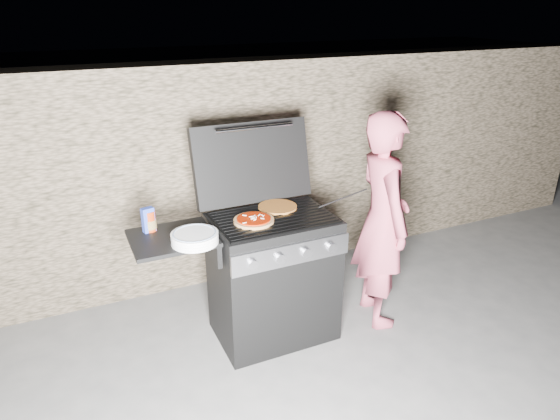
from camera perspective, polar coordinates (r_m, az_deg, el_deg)
name	(u,v)px	position (r m, az deg, el deg)	size (l,w,h in m)	color
ground	(274,331)	(3.74, -0.72, -13.69)	(50.00, 50.00, 0.00)	#525252
stone_wall	(222,172)	(4.20, -6.62, 4.30)	(8.00, 0.35, 1.80)	#846E58
gas_grill	(240,285)	(3.41, -4.64, -8.52)	(1.34, 0.79, 0.91)	black
pizza_topped	(254,220)	(3.20, -3.01, -1.11)	(0.26, 0.26, 0.03)	gold
pizza_plain	(278,207)	(3.42, -0.28, 0.36)	(0.27, 0.27, 0.01)	orange
sauce_jar	(149,221)	(3.18, -14.74, -1.18)	(0.08, 0.08, 0.13)	#A72E0D
blue_carton	(148,220)	(3.16, -14.82, -1.10)	(0.07, 0.04, 0.16)	#253BAA
plate_stack	(195,238)	(2.98, -9.72, -3.16)	(0.28, 0.28, 0.06)	white
person	(382,221)	(3.60, 11.61, -1.20)	(0.57, 0.38, 1.57)	#BE4C62
tongs	(343,199)	(3.50, 7.23, 1.29)	(0.01, 0.01, 0.40)	black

